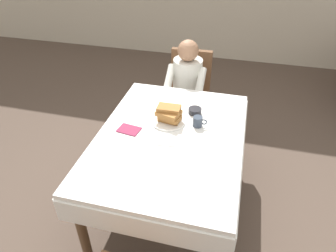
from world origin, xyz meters
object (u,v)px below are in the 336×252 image
cup_coffee (198,122)px  bowl_butter (195,111)px  chair_diner (189,88)px  dining_table_main (170,145)px  plate_breakfast (168,121)px  spoon_near_edge (165,145)px  breakfast_stack (169,114)px  fork_left_of_plate (145,120)px  diner_person (187,83)px  knife_right_of_plate (191,126)px

cup_coffee → bowl_butter: 0.19m
chair_diner → bowl_butter: size_ratio=8.45×
chair_diner → cup_coffee: 1.05m
dining_table_main → plate_breakfast: (-0.06, 0.18, 0.10)m
bowl_butter → spoon_near_edge: bearing=-106.1°
dining_table_main → spoon_near_edge: 0.15m
chair_diner → breakfast_stack: bearing=91.2°
fork_left_of_plate → diner_person: bearing=-13.0°
dining_table_main → knife_right_of_plate: size_ratio=7.62×
diner_person → breakfast_stack: bearing=91.5°
plate_breakfast → spoon_near_edge: plate_breakfast is taller
knife_right_of_plate → diner_person: bearing=7.1°
breakfast_stack → cup_coffee: bearing=0.4°
dining_table_main → breakfast_stack: size_ratio=7.21×
chair_diner → knife_right_of_plate: size_ratio=4.65×
diner_person → breakfast_stack: size_ratio=5.30×
chair_diner → plate_breakfast: bearing=90.9°
chair_diner → plate_breakfast: size_ratio=3.32×
dining_table_main → knife_right_of_plate: bearing=49.7°
dining_table_main → cup_coffee: cup_coffee is taller
chair_diner → knife_right_of_plate: chair_diner is taller
breakfast_stack → bowl_butter: breakfast_stack is taller
dining_table_main → diner_person: size_ratio=1.36×
spoon_near_edge → dining_table_main: bearing=79.2°
diner_person → fork_left_of_plate: 0.88m
diner_person → knife_right_of_plate: bearing=103.5°
cup_coffee → breakfast_stack: bearing=-179.6°
plate_breakfast → knife_right_of_plate: 0.19m
knife_right_of_plate → dining_table_main: bearing=133.3°
bowl_butter → cup_coffee: bearing=-72.7°
dining_table_main → spoon_near_edge: size_ratio=10.16×
plate_breakfast → bowl_butter: 0.26m
diner_person → cup_coffee: diner_person is taller
bowl_butter → diner_person: bearing=107.0°
bowl_butter → fork_left_of_plate: size_ratio=0.61×
breakfast_stack → fork_left_of_plate: bearing=-174.2°
fork_left_of_plate → knife_right_of_plate: same height
dining_table_main → diner_person: (-0.07, 1.01, 0.02)m
chair_diner → plate_breakfast: 1.02m
fork_left_of_plate → knife_right_of_plate: (0.38, 0.00, 0.00)m
cup_coffee → spoon_near_edge: 0.36m
knife_right_of_plate → spoon_near_edge: 0.31m
dining_table_main → plate_breakfast: bearing=107.4°
chair_diner → spoon_near_edge: 1.31m
plate_breakfast → cup_coffee: (0.24, 0.00, 0.03)m
bowl_butter → spoon_near_edge: 0.50m
diner_person → spoon_near_edge: bearing=93.1°
chair_diner → bowl_butter: bearing=103.9°
fork_left_of_plate → spoon_near_edge: 0.37m
chair_diner → spoon_near_edge: (0.06, -1.29, 0.21)m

